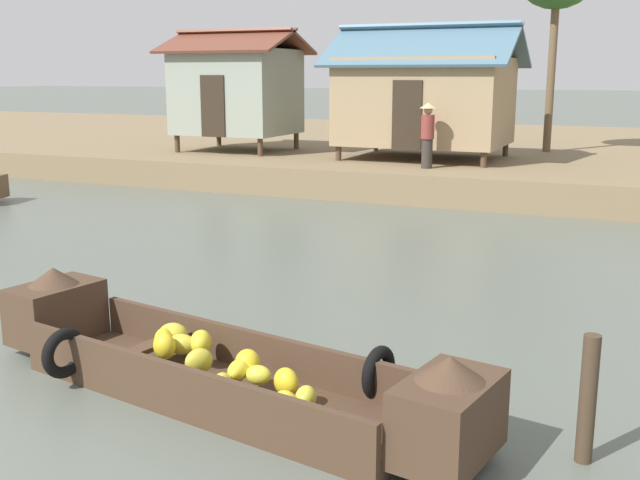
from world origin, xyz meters
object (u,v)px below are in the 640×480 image
at_px(stilt_house_mid_left, 426,99).
at_px(mooring_post, 588,399).
at_px(banana_boat, 216,366).
at_px(vendor_person, 428,132).
at_px(stilt_house_left, 237,90).

xyz_separation_m(stilt_house_mid_left, mooring_post, (5.68, -14.95, -1.90)).
height_order(banana_boat, vendor_person, vendor_person).
bearing_deg(mooring_post, vendor_person, 111.37).
xyz_separation_m(stilt_house_mid_left, vendor_person, (0.72, -2.26, -0.76)).
bearing_deg(vendor_person, banana_boat, -83.12).
distance_m(banana_boat, stilt_house_left, 17.17).
xyz_separation_m(banana_boat, stilt_house_mid_left, (-2.27, 15.08, 2.11)).
xyz_separation_m(banana_boat, vendor_person, (-1.55, 12.82, 1.35)).
distance_m(stilt_house_left, vendor_person, 7.09).
relative_size(banana_boat, stilt_house_mid_left, 1.10).
distance_m(stilt_house_mid_left, mooring_post, 16.11).
bearing_deg(stilt_house_mid_left, vendor_person, -72.38).
relative_size(stilt_house_left, vendor_person, 2.41).
xyz_separation_m(banana_boat, mooring_post, (3.42, 0.13, 0.21)).
distance_m(banana_boat, mooring_post, 3.43).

